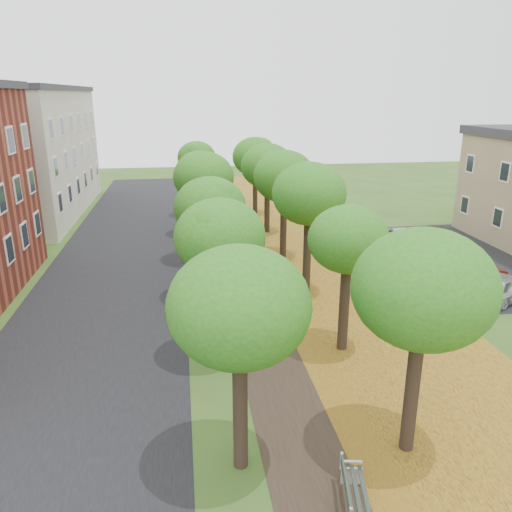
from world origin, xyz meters
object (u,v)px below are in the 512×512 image
object	(u,v)px
car_red	(471,274)
bench	(354,495)
car_silver	(505,287)
car_grey	(435,250)
car_white	(412,241)

from	to	relation	value
car_red	bench	bearing A→B (deg)	126.88
car_red	car_silver	bearing A→B (deg)	-178.74
bench	car_grey	xyz separation A→B (m)	(11.34, 18.00, 0.14)
bench	car_silver	bearing A→B (deg)	-34.05
car_silver	car_grey	xyz separation A→B (m)	(-0.34, 6.45, -0.08)
bench	car_grey	size ratio (longest dim) A/B	0.48
car_silver	car_grey	world-z (taller)	car_silver
car_silver	car_red	size ratio (longest dim) A/B	1.02
car_white	bench	bearing A→B (deg)	167.94
bench	car_red	size ratio (longest dim) A/B	0.51
bench	car_grey	world-z (taller)	car_grey
car_silver	bench	bearing A→B (deg)	111.12
car_silver	car_red	xyz separation A→B (m)	(-0.56, 2.08, -0.04)
car_silver	car_red	bearing A→B (deg)	-8.39
car_white	car_silver	bearing A→B (deg)	-156.54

